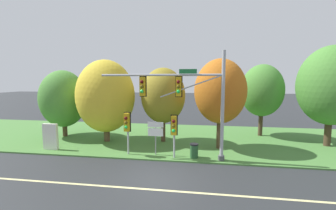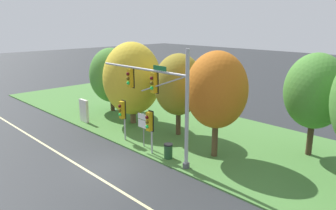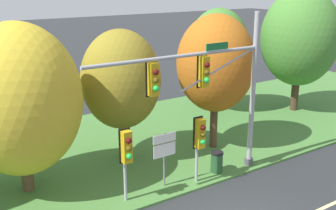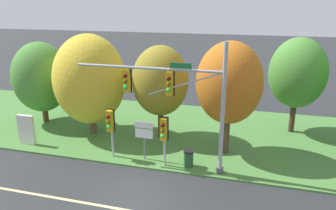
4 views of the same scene
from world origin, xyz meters
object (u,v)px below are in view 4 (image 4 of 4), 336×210
object	(u,v)px
pedestrian_signal_further_along	(110,123)
info_kiosk	(26,130)
pedestrian_signal_near_kerb	(164,132)
trash_bin	(188,158)
traffic_signal_mast	(179,95)
tree_behind_signpost	(160,81)
tree_tall_centre	(298,73)
tree_mid_verge	(229,83)
route_sign_post	(144,134)
tree_nearest_road	(41,77)
tree_left_of_mast	(90,79)

from	to	relation	value
pedestrian_signal_further_along	info_kiosk	xyz separation A→B (m)	(-5.94, 0.34, -1.15)
pedestrian_signal_near_kerb	pedestrian_signal_further_along	size ratio (longest dim) A/B	0.98
trash_bin	pedestrian_signal_further_along	bearing A→B (deg)	-178.36
traffic_signal_mast	tree_behind_signpost	size ratio (longest dim) A/B	1.33
tree_tall_centre	traffic_signal_mast	bearing A→B (deg)	-131.57
pedestrian_signal_further_along	tree_mid_verge	size ratio (longest dim) A/B	0.44
pedestrian_signal_further_along	tree_tall_centre	size ratio (longest dim) A/B	0.45
tree_mid_verge	info_kiosk	bearing A→B (deg)	-170.10
tree_tall_centre	trash_bin	distance (m)	9.68
route_sign_post	tree_tall_centre	bearing A→B (deg)	38.41
info_kiosk	trash_bin	xyz separation A→B (m)	(10.42, -0.21, -0.47)
tree_nearest_road	trash_bin	bearing A→B (deg)	-18.78
tree_nearest_road	tree_tall_centre	distance (m)	17.80
route_sign_post	info_kiosk	xyz separation A→B (m)	(-7.82, 0.02, -0.62)
tree_tall_centre	tree_mid_verge	bearing A→B (deg)	-131.81
route_sign_post	tree_behind_signpost	xyz separation A→B (m)	(-0.06, 3.43, 2.22)
tree_nearest_road	info_kiosk	size ratio (longest dim) A/B	3.12
tree_tall_centre	info_kiosk	world-z (taller)	tree_tall_centre
tree_left_of_mast	tree_nearest_road	bearing A→B (deg)	167.05
traffic_signal_mast	tree_mid_verge	world-z (taller)	traffic_signal_mast
traffic_signal_mast	pedestrian_signal_further_along	size ratio (longest dim) A/B	2.74
trash_bin	tree_mid_verge	bearing A→B (deg)	53.10
tree_nearest_road	tree_tall_centre	xyz separation A→B (m)	(17.55, 2.85, 0.72)
traffic_signal_mast	pedestrian_signal_near_kerb	world-z (taller)	traffic_signal_mast
tree_behind_signpost	trash_bin	distance (m)	5.58
pedestrian_signal_further_along	tree_left_of_mast	xyz separation A→B (m)	(-2.82, 3.10, 1.65)
tree_left_of_mast	pedestrian_signal_further_along	bearing A→B (deg)	-47.72
info_kiosk	trash_bin	distance (m)	10.44
route_sign_post	tree_nearest_road	world-z (taller)	tree_nearest_road
tree_left_of_mast	trash_bin	xyz separation A→B (m)	(7.31, -2.98, -3.27)
tree_behind_signpost	tree_mid_verge	xyz separation A→B (m)	(4.42, -1.28, 0.45)
pedestrian_signal_near_kerb	route_sign_post	xyz separation A→B (m)	(-1.32, 0.58, -0.47)
tree_behind_signpost	tree_tall_centre	world-z (taller)	tree_tall_centre
tree_behind_signpost	trash_bin	size ratio (longest dim) A/B	6.50
traffic_signal_mast	pedestrian_signal_further_along	bearing A→B (deg)	178.56
pedestrian_signal_near_kerb	trash_bin	distance (m)	2.06
traffic_signal_mast	tree_mid_verge	distance (m)	3.41
traffic_signal_mast	tree_behind_signpost	xyz separation A→B (m)	(-2.18, 3.85, -0.32)
pedestrian_signal_near_kerb	tree_nearest_road	distance (m)	11.44
pedestrian_signal_further_along	info_kiosk	world-z (taller)	pedestrian_signal_further_along
route_sign_post	tree_left_of_mast	xyz separation A→B (m)	(-4.70, 2.78, 2.18)
pedestrian_signal_further_along	trash_bin	xyz separation A→B (m)	(4.48, 0.13, -1.62)
tree_mid_verge	tree_nearest_road	bearing A→B (deg)	173.00
tree_tall_centre	trash_bin	world-z (taller)	tree_tall_centre
pedestrian_signal_further_along	route_sign_post	xyz separation A→B (m)	(1.88, 0.32, -0.53)
pedestrian_signal_further_along	tree_tall_centre	bearing A→B (deg)	34.18
traffic_signal_mast	trash_bin	bearing A→B (deg)	25.17
tree_behind_signpost	info_kiosk	bearing A→B (deg)	-156.30
tree_nearest_road	trash_bin	xyz separation A→B (m)	(11.77, -4.00, -2.92)
pedestrian_signal_further_along	tree_nearest_road	xyz separation A→B (m)	(-7.28, 4.13, 1.30)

